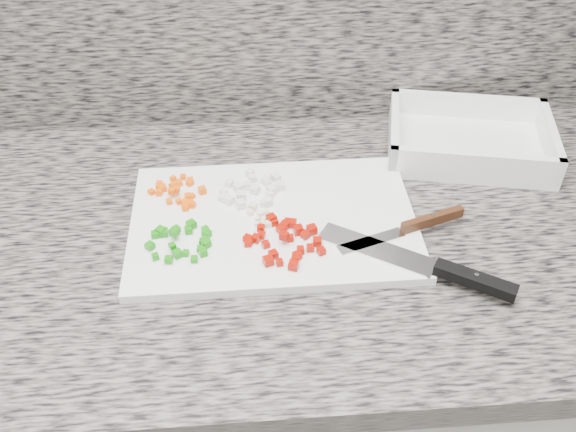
% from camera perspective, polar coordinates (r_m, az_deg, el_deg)
% --- Properties ---
extents(cabinet, '(3.92, 0.62, 0.86)m').
position_cam_1_polar(cabinet, '(1.31, -5.36, -16.80)').
color(cabinet, silver).
rests_on(cabinet, ground).
extents(countertop, '(3.96, 0.64, 0.04)m').
position_cam_1_polar(countertop, '(0.96, -6.99, -2.12)').
color(countertop, slate).
rests_on(countertop, cabinet).
extents(cutting_board, '(0.42, 0.28, 0.01)m').
position_cam_1_polar(cutting_board, '(0.94, -1.31, -0.52)').
color(cutting_board, white).
rests_on(cutting_board, countertop).
extents(carrot_pile, '(0.09, 0.09, 0.02)m').
position_cam_1_polar(carrot_pile, '(0.99, -9.64, 2.11)').
color(carrot_pile, '#FA5B05').
rests_on(carrot_pile, cutting_board).
extents(onion_pile, '(0.10, 0.10, 0.01)m').
position_cam_1_polar(onion_pile, '(0.98, -3.01, 2.29)').
color(onion_pile, silver).
rests_on(onion_pile, cutting_board).
extents(green_pepper_pile, '(0.09, 0.08, 0.02)m').
position_cam_1_polar(green_pepper_pile, '(0.91, -9.43, -2.09)').
color(green_pepper_pile, '#16820B').
rests_on(green_pepper_pile, cutting_board).
extents(red_pepper_pile, '(0.11, 0.11, 0.02)m').
position_cam_1_polar(red_pepper_pile, '(0.90, -0.27, -2.03)').
color(red_pepper_pile, '#A10E02').
rests_on(red_pepper_pile, cutting_board).
extents(garlic_pile, '(0.04, 0.04, 0.01)m').
position_cam_1_polar(garlic_pile, '(0.93, -2.31, -0.16)').
color(garlic_pile, '#F4E4BC').
rests_on(garlic_pile, cutting_board).
extents(chef_knife, '(0.25, 0.17, 0.02)m').
position_cam_1_polar(chef_knife, '(0.88, 13.35, -4.61)').
color(chef_knife, silver).
rests_on(chef_knife, cutting_board).
extents(paring_knife, '(0.19, 0.08, 0.02)m').
position_cam_1_polar(paring_knife, '(0.94, 11.41, -0.78)').
color(paring_knife, silver).
rests_on(paring_knife, cutting_board).
extents(tray, '(0.30, 0.25, 0.06)m').
position_cam_1_polar(tray, '(1.13, 15.80, 6.40)').
color(tray, white).
rests_on(tray, countertop).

